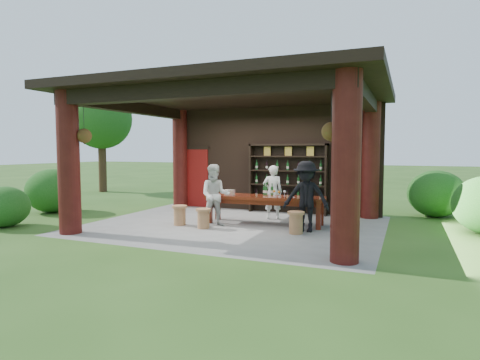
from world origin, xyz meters
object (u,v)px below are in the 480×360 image
at_px(wine_shelf, 288,178).
at_px(host, 273,192).
at_px(stool_near_left, 203,218).
at_px(guest_man, 306,196).
at_px(tasting_table, 265,200).
at_px(guest_woman, 215,195).
at_px(stool_far_left, 180,215).
at_px(stool_near_right, 296,222).
at_px(napkin_basket, 229,192).

distance_m(wine_shelf, host, 1.22).
xyz_separation_m(stool_near_left, guest_man, (2.45, 0.60, 0.58)).
height_order(tasting_table, guest_woman, guest_woman).
relative_size(stool_far_left, host, 0.34).
xyz_separation_m(wine_shelf, host, (-0.10, -1.18, -0.31)).
bearing_deg(host, stool_near_right, 101.90).
xyz_separation_m(host, guest_man, (1.28, -1.37, 0.08)).
bearing_deg(wine_shelf, host, -94.87).
height_order(wine_shelf, napkin_basket, wine_shelf).
distance_m(host, guest_woman, 1.86).
bearing_deg(stool_far_left, wine_shelf, 55.84).
relative_size(stool_near_left, stool_near_right, 0.95).
bearing_deg(wine_shelf, stool_near_right, -70.32).
xyz_separation_m(guest_woman, napkin_basket, (0.16, 0.53, 0.03)).
height_order(stool_far_left, host, host).
relative_size(stool_far_left, napkin_basket, 1.98).
bearing_deg(stool_near_left, guest_woman, 74.05).
distance_m(wine_shelf, guest_man, 2.81).
bearing_deg(guest_woman, wine_shelf, 43.51).
height_order(wine_shelf, tasting_table, wine_shelf).
relative_size(wine_shelf, stool_near_right, 4.67).
bearing_deg(wine_shelf, stool_near_left, -111.94).
relative_size(stool_near_left, host, 0.33).
bearing_deg(napkin_basket, guest_woman, -107.40).
height_order(stool_near_left, guest_man, guest_man).
bearing_deg(host, stool_near_left, 37.69).
relative_size(stool_near_right, guest_woman, 0.33).
distance_m(stool_far_left, guest_man, 3.30).
bearing_deg(stool_near_left, napkin_basket, 73.24).
height_order(host, napkin_basket, host).
distance_m(tasting_table, stool_near_right, 1.43).
bearing_deg(stool_near_right, napkin_basket, 161.07).
bearing_deg(guest_woman, tasting_table, 9.07).
distance_m(guest_woman, guest_man, 2.33).
xyz_separation_m(guest_man, napkin_basket, (-2.16, 0.35, -0.03)).
bearing_deg(napkin_basket, guest_man, -9.23).
bearing_deg(tasting_table, napkin_basket, -168.97).
relative_size(tasting_table, napkin_basket, 12.20).
distance_m(tasting_table, guest_man, 1.35).
xyz_separation_m(tasting_table, guest_man, (1.23, -0.53, 0.22)).
bearing_deg(wine_shelf, napkin_basket, -114.07).
height_order(tasting_table, stool_near_right, tasting_table).
height_order(stool_near_left, napkin_basket, napkin_basket).
bearing_deg(stool_near_left, guest_man, 13.70).
bearing_deg(host, napkin_basket, 27.48).
relative_size(tasting_table, host, 2.08).
bearing_deg(stool_far_left, guest_man, 8.08).
bearing_deg(stool_near_left, stool_near_right, 6.43).
height_order(guest_woman, napkin_basket, guest_woman).
xyz_separation_m(stool_near_right, guest_woman, (-2.17, 0.16, 0.52)).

